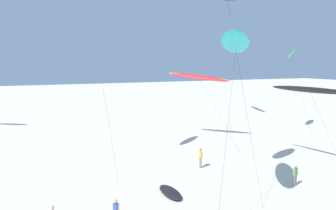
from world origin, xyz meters
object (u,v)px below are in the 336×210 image
flying_kite_2 (199,77)px  grounded_kite_2 (170,192)px  person_foreground_walker (295,174)px  flying_kite_5 (310,90)px  flying_kite_0 (236,43)px  flying_kite_1 (292,53)px  person_near_left (201,157)px

flying_kite_2 → grounded_kite_2: flying_kite_2 is taller
grounded_kite_2 → person_foreground_walker: size_ratio=2.01×
flying_kite_5 → grounded_kite_2: bearing=-175.2°
flying_kite_0 → flying_kite_1: (22.42, 18.68, -0.05)m
flying_kite_2 → grounded_kite_2: bearing=-126.3°
flying_kite_2 → person_foreground_walker: flying_kite_2 is taller
flying_kite_1 → grounded_kite_2: bearing=-149.9°
person_foreground_walker → person_near_left: (-4.09, 7.20, 0.07)m
flying_kite_1 → flying_kite_2: flying_kite_1 is taller
flying_kite_5 → grounded_kite_2: flying_kite_5 is taller
flying_kite_5 → person_near_left: bearing=158.6°
flying_kite_0 → flying_kite_2: bearing=65.7°
person_near_left → grounded_kite_2: bearing=-138.0°
flying_kite_0 → person_foreground_walker: bearing=15.2°
flying_kite_5 → person_near_left: flying_kite_5 is taller
flying_kite_2 → grounded_kite_2: size_ratio=3.35×
flying_kite_5 → person_foreground_walker: 8.60m
flying_kite_1 → flying_kite_0: bearing=-140.2°
flying_kite_2 → person_foreground_walker: size_ratio=6.73×
flying_kite_0 → person_near_left: size_ratio=6.37×
person_near_left → flying_kite_5: bearing=-21.4°
flying_kite_0 → grounded_kite_2: size_ratio=3.42×
flying_kite_5 → grounded_kite_2: size_ratio=2.66×
flying_kite_0 → grounded_kite_2: (-2.24, 4.40, -10.35)m
flying_kite_0 → flying_kite_2: 21.38m
flying_kite_0 → grounded_kite_2: bearing=117.0°
flying_kite_0 → flying_kite_5: size_ratio=1.28×
flying_kite_0 → flying_kite_1: 29.18m
flying_kite_0 → grounded_kite_2: 11.47m
flying_kite_1 → person_near_left: (-19.39, -9.54, -9.50)m
flying_kite_2 → person_foreground_walker: bearing=-95.2°
person_foreground_walker → flying_kite_0: bearing=-164.8°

